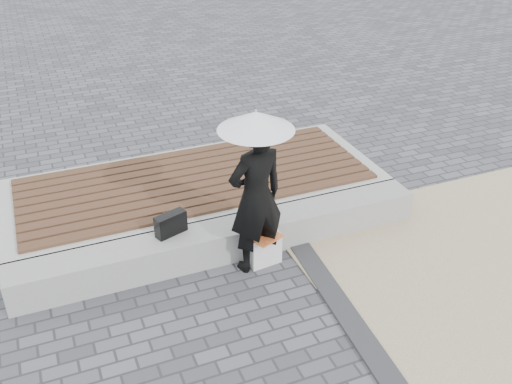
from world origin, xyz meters
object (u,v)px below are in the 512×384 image
woman (256,197)px  handbag (171,224)px  parasol (256,121)px  seating_ledge (226,240)px  canvas_tote (265,250)px

woman → handbag: size_ratio=4.99×
woman → parasol: 0.91m
seating_ledge → woman: bearing=-55.5°
handbag → woman: bearing=-45.5°
seating_ledge → woman: woman is taller
woman → handbag: bearing=-36.6°
canvas_tote → handbag: bearing=149.4°
parasol → handbag: 1.64m
parasol → canvas_tote: (0.11, -0.01, -1.64)m
seating_ledge → canvas_tote: 0.51m
woman → handbag: 1.06m
handbag → parasol: bearing=-45.5°
seating_ledge → canvas_tote: (0.35, -0.36, -0.00)m
woman → seating_ledge: bearing=-65.5°
woman → handbag: woman is taller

